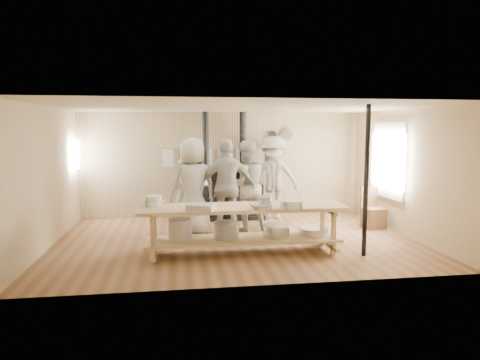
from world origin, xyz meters
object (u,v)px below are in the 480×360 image
object	(u,v)px
prep_table	(243,224)
cook_left	(246,186)
cook_center	(193,187)
stove	(224,197)
cook_right	(227,187)
roasting_pan	(201,207)
cook_far_left	(185,194)
cook_by_window	(274,178)
chair	(373,216)

from	to	relation	value
prep_table	cook_left	distance (m)	1.84
prep_table	cook_left	xyz separation A→B (m)	(0.33, 1.75, 0.45)
cook_center	prep_table	bearing A→B (deg)	101.13
stove	cook_right	xyz separation A→B (m)	(-0.11, -1.62, 0.48)
cook_center	cook_right	xyz separation A→B (m)	(0.71, -0.05, -0.01)
stove	roasting_pan	bearing A→B (deg)	-102.55
stove	prep_table	world-z (taller)	stove
cook_far_left	cook_left	distance (m)	1.32
cook_left	cook_by_window	xyz separation A→B (m)	(0.86, 1.10, 0.04)
stove	prep_table	size ratio (longest dim) A/B	0.72
prep_table	cook_far_left	world-z (taller)	cook_far_left
cook_far_left	cook_left	xyz separation A→B (m)	(1.30, -0.02, 0.17)
stove	cook_left	xyz separation A→B (m)	(0.33, -1.27, 0.45)
prep_table	cook_right	distance (m)	1.48
stove	roasting_pan	size ratio (longest dim) A/B	5.84
roasting_pan	chair	bearing A→B (deg)	25.01
stove	roasting_pan	distance (m)	3.43
cook_far_left	cook_center	bearing A→B (deg)	115.72
cook_left	cook_center	xyz separation A→B (m)	(-1.15, -0.30, 0.03)
cook_left	cook_right	size ratio (longest dim) A/B	0.98
cook_by_window	chair	bearing A→B (deg)	-17.04
cook_far_left	cook_center	world-z (taller)	cook_center
chair	cook_right	bearing A→B (deg)	172.35
cook_left	cook_right	bearing A→B (deg)	27.32
cook_left	roasting_pan	xyz separation A→B (m)	(-1.07, -2.06, -0.07)
cook_center	roasting_pan	distance (m)	1.76
cook_far_left	roasting_pan	xyz separation A→B (m)	(0.23, -2.08, 0.09)
cook_by_window	roasting_pan	distance (m)	3.70
cook_right	cook_by_window	bearing A→B (deg)	-134.22
stove	cook_center	world-z (taller)	stove
cook_right	cook_by_window	distance (m)	1.95
chair	cook_by_window	bearing A→B (deg)	136.09
cook_far_left	cook_left	world-z (taller)	cook_left
chair	roasting_pan	size ratio (longest dim) A/B	2.03
cook_center	cook_right	size ratio (longest dim) A/B	1.01
prep_table	roasting_pan	world-z (taller)	roasting_pan
cook_right	chair	xyz separation A→B (m)	(3.27, 0.11, -0.73)
stove	cook_by_window	distance (m)	1.30
stove	cook_far_left	size ratio (longest dim) A/B	1.61
prep_table	cook_center	bearing A→B (deg)	119.51
prep_table	cook_center	world-z (taller)	cook_center
cook_left	cook_center	distance (m)	1.19
cook_right	stove	bearing A→B (deg)	-96.24
cook_far_left	chair	xyz separation A→B (m)	(4.13, -0.26, -0.54)
cook_right	chair	size ratio (longest dim) A/B	2.21
cook_right	prep_table	bearing A→B (deg)	92.32
stove	cook_by_window	xyz separation A→B (m)	(1.19, -0.17, 0.49)
cook_left	cook_by_window	bearing A→B (deg)	-138.89
stove	cook_far_left	distance (m)	1.61
cook_far_left	chair	world-z (taller)	cook_far_left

